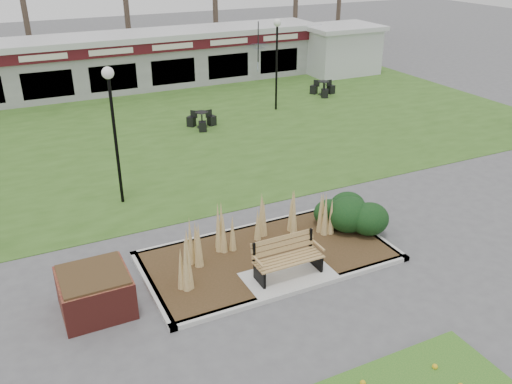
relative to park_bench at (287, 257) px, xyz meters
name	(u,v)px	position (x,y,z in m)	size (l,w,h in m)	color
ground	(291,282)	(0.00, -0.25, -0.59)	(100.00, 100.00, 0.00)	#515154
lawn	(151,134)	(0.00, 11.75, -0.58)	(34.00, 16.00, 0.02)	#31561B
planting_bed	(308,233)	(1.27, 1.10, -0.22)	(6.75, 3.40, 1.27)	#382C16
park_bench	(287,257)	(0.00, 0.00, 0.00)	(1.70, 0.66, 0.93)	#A6794B
brick_planter	(95,292)	(-4.40, 0.75, -0.11)	(1.50, 1.50, 0.95)	maroon
food_pavilion	(106,63)	(0.00, 19.71, 0.89)	(24.60, 3.40, 2.90)	gray
service_hut	(340,49)	(13.50, 17.75, 0.86)	(4.40, 3.40, 2.83)	silver
lamp_post_mid_left	(112,106)	(-2.60, 5.87, 2.50)	(0.35, 0.35, 4.24)	black
lamp_post_mid_right	(277,45)	(6.41, 12.61, 2.48)	(0.35, 0.35, 4.21)	black
bistro_set_c	(202,122)	(2.24, 11.60, -0.33)	(1.26, 1.29, 0.70)	black
bistro_set_d	(323,90)	(9.85, 13.83, -0.33)	(1.24, 1.35, 0.72)	black
patio_umbrella	(258,57)	(8.00, 17.75, 0.85)	(1.96, 1.99, 2.26)	black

